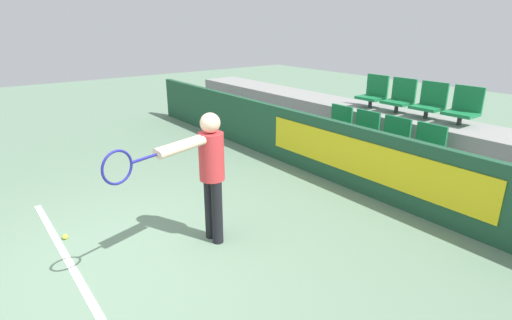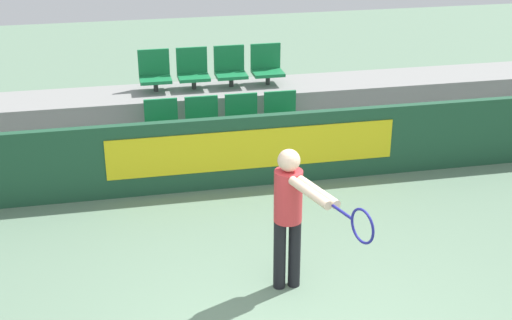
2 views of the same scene
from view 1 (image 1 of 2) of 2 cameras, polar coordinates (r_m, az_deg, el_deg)
The scene contains 15 objects.
ground_plane at distance 4.70m, azimuth -19.22°, elevation -14.32°, with size 30.00×30.00×0.00m, color slate.
court_baseline at distance 4.63m, azimuth -23.91°, elevation -15.49°, with size 4.41×0.08×0.01m.
barrier_wall at distance 6.43m, azimuth 13.13°, elevation 0.56°, with size 12.74×0.14×1.02m.
bleacher_tier_front at distance 6.95m, azimuth 15.94°, elevation -0.66°, with size 12.34×0.98×0.47m.
bleacher_tier_middle at distance 7.66m, azimuth 20.54°, elevation 2.52°, with size 12.34×0.98×0.94m.
stadium_chair_0 at distance 7.42m, azimuth 11.56°, elevation 5.05°, with size 0.47×0.39×0.61m.
stadium_chair_1 at distance 7.07m, azimuth 15.07°, elevation 4.07°, with size 0.47×0.39×0.61m.
stadium_chair_2 at distance 6.74m, azimuth 18.92°, elevation 2.97°, with size 0.47×0.39×0.61m.
stadium_chair_3 at distance 6.46m, azimuth 23.12°, elevation 1.75°, with size 0.47×0.39×0.61m.
stadium_chair_4 at distance 8.07m, azimuth 16.45°, elevation 9.21°, with size 0.47×0.39×0.61m.
stadium_chair_5 at distance 7.75m, azimuth 19.89°, elevation 8.46°, with size 0.47×0.39×0.61m.
stadium_chair_6 at distance 7.46m, azimuth 23.60°, elevation 7.61°, with size 0.47×0.39×0.61m.
stadium_chair_7 at distance 7.20m, azimuth 27.57°, elevation 6.67°, with size 0.47×0.39×0.61m.
tennis_player at distance 4.52m, azimuth -7.02°, elevation -1.01°, with size 0.56×1.47×1.57m.
tennis_ball at distance 5.46m, azimuth -25.60°, elevation -9.85°, with size 0.07×0.07×0.07m.
Camera 1 is at (3.83, -1.04, 2.52)m, focal length 28.00 mm.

